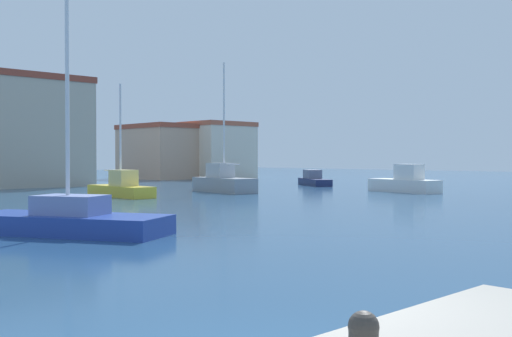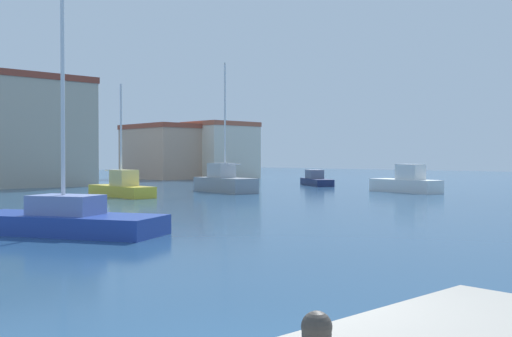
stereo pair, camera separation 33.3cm
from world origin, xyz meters
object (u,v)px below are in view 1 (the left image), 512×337
(motorboat_white_mid_harbor, at_px, (405,183))
(sailboat_blue_outer_mooring, at_px, (68,219))
(sailboat_yellow_distant_east, at_px, (121,187))
(motorboat_navy_inner_mooring, at_px, (314,180))
(sailboat_grey_far_right, at_px, (223,182))

(motorboat_white_mid_harbor, relative_size, sailboat_blue_outer_mooring, 0.58)
(sailboat_yellow_distant_east, relative_size, sailboat_blue_outer_mooring, 0.70)
(motorboat_white_mid_harbor, bearing_deg, motorboat_navy_inner_mooring, 73.20)
(sailboat_grey_far_right, relative_size, sailboat_blue_outer_mooring, 0.91)
(sailboat_grey_far_right, height_order, sailboat_blue_outer_mooring, sailboat_blue_outer_mooring)
(sailboat_grey_far_right, bearing_deg, motorboat_navy_inner_mooring, 12.01)
(motorboat_white_mid_harbor, xyz_separation_m, sailboat_blue_outer_mooring, (-26.59, -5.49, -0.17))
(motorboat_navy_inner_mooring, relative_size, sailboat_blue_outer_mooring, 0.57)
(sailboat_grey_far_right, bearing_deg, sailboat_yellow_distant_east, 176.72)
(sailboat_grey_far_right, xyz_separation_m, sailboat_yellow_distant_east, (-7.47, 0.43, -0.15))
(sailboat_grey_far_right, relative_size, sailboat_yellow_distant_east, 1.30)
(motorboat_navy_inner_mooring, bearing_deg, sailboat_blue_outer_mooring, -151.32)
(motorboat_navy_inner_mooring, xyz_separation_m, sailboat_yellow_distant_east, (-19.54, -2.14, 0.10))
(motorboat_white_mid_harbor, bearing_deg, sailboat_yellow_distant_east, 151.83)
(sailboat_yellow_distant_east, distance_m, sailboat_blue_outer_mooring, 17.55)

